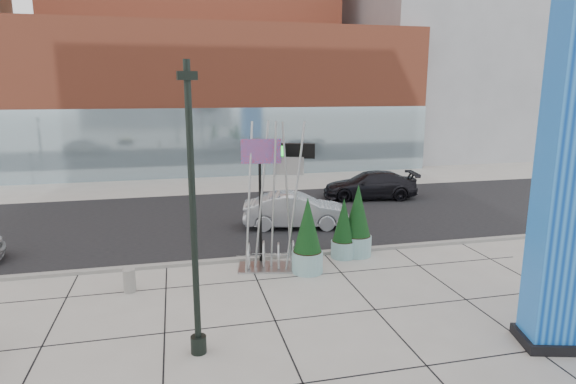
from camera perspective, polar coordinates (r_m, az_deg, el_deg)
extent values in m
plane|color=#9E9991|center=(14.65, -6.30, -13.61)|extent=(160.00, 160.00, 0.00)
cube|color=black|center=(24.02, -9.25, -3.31)|extent=(80.00, 12.00, 0.02)
cube|color=gray|center=(18.30, -7.87, -8.07)|extent=(80.00, 0.30, 0.12)
cube|color=#AA4B31|center=(40.21, -9.89, 10.77)|extent=(34.00, 10.00, 11.00)
cube|color=#8CA5B2|center=(35.62, -9.23, 5.79)|extent=(34.00, 0.60, 5.00)
cube|color=slate|center=(52.90, 18.67, 14.41)|extent=(20.00, 18.00, 18.00)
cube|color=black|center=(14.67, 30.94, -14.79)|extent=(3.02, 1.93, 0.26)
cylinder|color=black|center=(11.31, -11.19, -2.74)|extent=(0.16, 0.16, 6.98)
cylinder|color=black|center=(12.55, -10.55, -17.33)|extent=(0.38, 0.38, 0.44)
cube|color=black|center=(10.95, -11.88, 13.35)|extent=(0.46, 0.25, 0.19)
cube|color=#AFB2B4|center=(17.60, -2.01, -8.89)|extent=(2.53, 1.63, 0.06)
cylinder|color=#AFB2B4|center=(16.51, -4.46, -0.82)|extent=(0.09, 0.09, 5.31)
cylinder|color=#AFB2B4|center=(16.94, -3.24, -0.48)|extent=(0.09, 0.09, 5.31)
cylinder|color=#AFB2B4|center=(16.76, -1.65, -0.60)|extent=(0.09, 0.09, 5.31)
cylinder|color=#AFB2B4|center=(17.16, -0.30, -0.29)|extent=(0.09, 0.09, 5.31)
cylinder|color=#AFB2B4|center=(16.77, 0.94, -0.59)|extent=(0.09, 0.09, 5.31)
torus|color=#AFB2B4|center=(17.21, -4.58, -7.73)|extent=(0.27, 0.96, 0.97)
torus|color=#AFB2B4|center=(17.49, -2.95, -7.37)|extent=(0.27, 0.96, 0.97)
torus|color=#AFB2B4|center=(17.39, -1.09, -7.48)|extent=(0.27, 0.96, 0.97)
torus|color=#AFB2B4|center=(17.70, 0.46, -7.12)|extent=(0.27, 0.96, 0.97)
cube|color=red|center=(16.51, -3.21, 4.81)|extent=(1.38, 0.24, 0.85)
cube|color=#AFB2B4|center=(16.88, -0.05, 3.17)|extent=(1.03, 0.37, 0.64)
cylinder|color=gray|center=(16.34, -18.28, -9.94)|extent=(0.39, 0.39, 0.75)
cylinder|color=black|center=(17.67, -3.31, -1.46)|extent=(0.10, 0.10, 4.40)
cube|color=black|center=(17.49, -0.34, 5.05)|extent=(2.03, 0.88, 0.52)
cube|color=#19D833|center=(17.29, -1.61, 4.96)|extent=(0.70, 0.27, 0.37)
cylinder|color=#8DBCBE|center=(18.69, 6.54, -6.73)|extent=(0.93, 0.93, 0.65)
cylinder|color=black|center=(18.59, 6.56, -5.79)|extent=(0.85, 0.85, 0.06)
cone|color=black|center=(18.35, 6.62, -3.31)|extent=(0.84, 0.84, 1.67)
cylinder|color=#8DBCBE|center=(18.97, 8.15, -6.28)|extent=(1.12, 1.12, 0.79)
cylinder|color=black|center=(18.85, 8.19, -5.14)|extent=(1.03, 1.03, 0.07)
cone|color=black|center=(18.58, 8.28, -2.16)|extent=(1.01, 1.01, 2.02)
cylinder|color=#8DBCBE|center=(17.12, 2.31, -8.26)|extent=(1.09, 1.09, 0.76)
cylinder|color=black|center=(17.00, 2.32, -7.06)|extent=(1.00, 1.00, 0.07)
cone|color=black|center=(16.70, 2.35, -3.88)|extent=(0.98, 0.98, 1.96)
imported|color=#B5B7BE|center=(22.36, 0.91, -2.23)|extent=(5.07, 2.60, 1.59)
imported|color=black|center=(28.65, 9.68, 0.79)|extent=(5.73, 3.05, 1.58)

